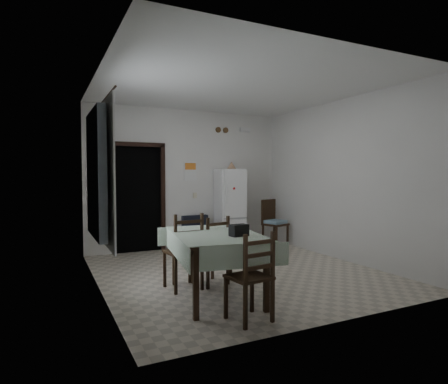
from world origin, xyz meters
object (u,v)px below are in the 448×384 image
dining_table (215,265)px  dining_chair_far_left (183,251)px  navy_seat (199,233)px  dining_chair_far_right (210,250)px  dining_chair_near_head (249,276)px  fridge (229,208)px  corner_chair (275,223)px

dining_table → dining_chair_far_left: bearing=125.2°
dining_table → dining_chair_far_left: size_ratio=1.50×
navy_seat → dining_chair_far_right: (-0.76, -2.34, 0.14)m
dining_table → dining_chair_near_head: size_ratio=1.62×
dining_chair_far_left → dining_chair_far_right: (0.42, 0.04, -0.03)m
fridge → dining_chair_near_head: bearing=-108.6°
navy_seat → dining_table: bearing=-110.8°
fridge → dining_chair_near_head: 4.09m
dining_table → dining_chair_far_left: 0.58m
navy_seat → dining_chair_far_right: bearing=-111.0°
dining_chair_near_head → dining_chair_far_right: bearing=-104.1°
corner_chair → dining_chair_far_right: (-2.37, -1.92, -0.02)m
dining_table → dining_chair_far_right: size_ratio=1.61×
corner_chair → dining_chair_near_head: 4.17m
dining_table → corner_chair: bearing=52.9°
fridge → dining_chair_near_head: (-1.64, -3.73, -0.35)m
corner_chair → dining_table: corner_chair is taller
dining_chair_far_right → dining_chair_far_left: bearing=-8.9°
navy_seat → corner_chair: corner_chair is taller
dining_chair_far_left → dining_chair_far_right: 0.42m
fridge → dining_chair_far_right: size_ratio=1.72×
fridge → corner_chair: fridge is taller
dining_table → dining_chair_far_right: (0.17, 0.54, 0.08)m
fridge → dining_chair_far_left: (-1.90, -2.37, -0.31)m
dining_table → dining_chair_near_head: 0.85m
navy_seat → dining_chair_far_left: size_ratio=0.66×
corner_chair → dining_chair_near_head: bearing=-144.2°
fridge → navy_seat: 0.87m
fridge → dining_chair_near_head: size_ratio=1.74×
corner_chair → dining_chair_far_right: bearing=-157.7°
dining_chair_near_head → dining_chair_far_left: bearing=-86.8°
dining_table → dining_chair_near_head: bearing=-81.3°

